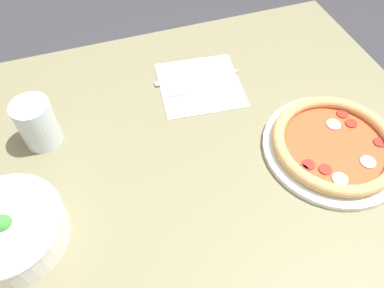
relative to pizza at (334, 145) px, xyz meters
name	(u,v)px	position (x,y,z in m)	size (l,w,h in m)	color
dining_table	(214,209)	(0.00, 0.27, -0.12)	(1.06, 1.07, 0.77)	#706B4C
pizza	(334,145)	(0.00, 0.00, 0.00)	(0.30, 0.30, 0.04)	white
bowl	(8,229)	(0.01, 0.65, 0.02)	(0.20, 0.20, 0.08)	white
napkin	(200,85)	(0.28, 0.20, -0.02)	(0.22, 0.22, 0.00)	white
fork	(205,91)	(0.25, 0.20, -0.01)	(0.03, 0.18, 0.00)	silver
knife	(200,77)	(0.31, 0.19, -0.01)	(0.03, 0.21, 0.01)	silver
glass	(37,123)	(0.23, 0.58, 0.04)	(0.08, 0.08, 0.11)	silver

